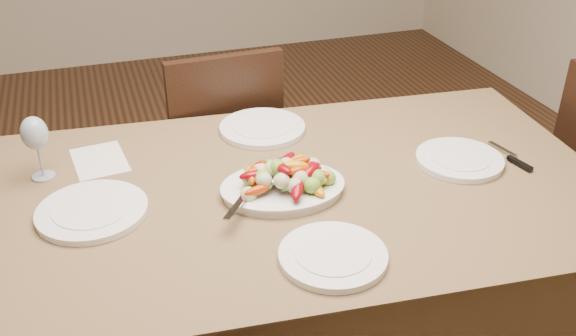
% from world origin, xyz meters
% --- Properties ---
extents(dining_table, '(1.92, 1.19, 0.76)m').
position_xyz_m(dining_table, '(0.24, -0.24, 0.38)').
color(dining_table, brown).
rests_on(dining_table, ground).
extents(chair_far, '(0.44, 0.44, 0.95)m').
position_xyz_m(chair_far, '(0.19, 0.54, 0.47)').
color(chair_far, black).
rests_on(chair_far, ground).
extents(serving_platter, '(0.36, 0.28, 0.02)m').
position_xyz_m(serving_platter, '(0.22, -0.26, 0.77)').
color(serving_platter, white).
rests_on(serving_platter, dining_table).
extents(roasted_vegetables, '(0.29, 0.21, 0.09)m').
position_xyz_m(roasted_vegetables, '(0.22, -0.26, 0.83)').
color(roasted_vegetables, '#75020A').
rests_on(roasted_vegetables, serving_platter).
extents(serving_spoon, '(0.27, 0.21, 0.03)m').
position_xyz_m(serving_spoon, '(0.15, -0.30, 0.81)').
color(serving_spoon, '#9EA0A8').
rests_on(serving_spoon, serving_platter).
extents(plate_left, '(0.29, 0.29, 0.02)m').
position_xyz_m(plate_left, '(-0.29, -0.21, 0.77)').
color(plate_left, white).
rests_on(plate_left, dining_table).
extents(plate_right, '(0.26, 0.26, 0.02)m').
position_xyz_m(plate_right, '(0.78, -0.26, 0.77)').
color(plate_right, white).
rests_on(plate_right, dining_table).
extents(plate_far, '(0.28, 0.28, 0.02)m').
position_xyz_m(plate_far, '(0.27, 0.13, 0.77)').
color(plate_far, white).
rests_on(plate_far, dining_table).
extents(plate_near, '(0.26, 0.26, 0.02)m').
position_xyz_m(plate_near, '(0.24, -0.58, 0.77)').
color(plate_near, white).
rests_on(plate_near, dining_table).
extents(wine_glass, '(0.08, 0.08, 0.20)m').
position_xyz_m(wine_glass, '(-0.42, 0.04, 0.86)').
color(wine_glass, '#8C99A5').
rests_on(wine_glass, dining_table).
extents(menu_card, '(0.17, 0.23, 0.00)m').
position_xyz_m(menu_card, '(-0.26, 0.09, 0.76)').
color(menu_card, silver).
rests_on(menu_card, dining_table).
extents(table_knife, '(0.06, 0.20, 0.01)m').
position_xyz_m(table_knife, '(0.94, -0.30, 0.76)').
color(table_knife, '#9EA0A8').
rests_on(table_knife, dining_table).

